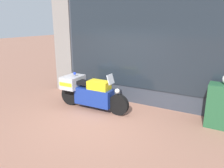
# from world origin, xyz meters

# --- Properties ---
(ground_plane) EXTENTS (60.00, 60.00, 0.00)m
(ground_plane) POSITION_xyz_m (0.00, 0.00, 0.00)
(ground_plane) COLOR #9E6B56
(shop_building) EXTENTS (6.23, 0.55, 3.95)m
(shop_building) POSITION_xyz_m (-0.37, 2.00, 1.98)
(shop_building) COLOR #333842
(shop_building) RESTS_ON ground
(window_display) EXTENTS (5.01, 0.30, 1.96)m
(window_display) POSITION_xyz_m (0.31, 2.03, 0.47)
(window_display) COLOR slate
(window_display) RESTS_ON ground
(paramedic_motorcycle) EXTENTS (2.36, 0.73, 1.18)m
(paramedic_motorcycle) POSITION_xyz_m (-0.82, 0.67, 0.56)
(paramedic_motorcycle) COLOR black
(paramedic_motorcycle) RESTS_ON ground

